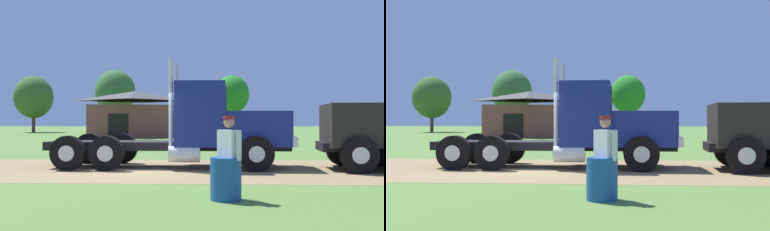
# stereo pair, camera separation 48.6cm
# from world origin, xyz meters

# --- Properties ---
(ground_plane) EXTENTS (200.00, 200.00, 0.00)m
(ground_plane) POSITION_xyz_m (0.00, 0.00, 0.00)
(ground_plane) COLOR #587D36
(dirt_track) EXTENTS (120.00, 6.70, 0.01)m
(dirt_track) POSITION_xyz_m (0.00, 0.00, 0.00)
(dirt_track) COLOR #937951
(dirt_track) RESTS_ON ground_plane
(truck_foreground_white) EXTENTS (8.36, 2.85, 3.64)m
(truck_foreground_white) POSITION_xyz_m (2.16, 0.62, 1.33)
(truck_foreground_white) COLOR black
(truck_foreground_white) RESTS_ON ground_plane
(visitor_standing_near) EXTENTS (0.49, 0.56, 1.70)m
(visitor_standing_near) POSITION_xyz_m (2.76, -5.42, 0.94)
(visitor_standing_near) COLOR silver
(visitor_standing_near) RESTS_ON ground_plane
(steel_barrel) EXTENTS (0.63, 0.63, 0.86)m
(steel_barrel) POSITION_xyz_m (2.69, -5.45, 0.43)
(steel_barrel) COLOR #19478C
(steel_barrel) RESTS_ON ground_plane
(shed_building) EXTENTS (9.35, 8.72, 4.49)m
(shed_building) POSITION_xyz_m (-4.99, 28.48, 2.16)
(shed_building) COLOR brown
(shed_building) RESTS_ON ground_plane
(tree_left) EXTENTS (5.11, 5.11, 7.49)m
(tree_left) POSITION_xyz_m (-21.03, 43.00, 4.67)
(tree_left) COLOR #513823
(tree_left) RESTS_ON ground_plane
(tree_mid) EXTENTS (5.01, 5.01, 7.88)m
(tree_mid) POSITION_xyz_m (-9.29, 39.61, 5.11)
(tree_mid) COLOR #513823
(tree_mid) RESTS_ON ground_plane
(tree_right) EXTENTS (3.86, 3.86, 6.64)m
(tree_right) POSITION_xyz_m (4.97, 34.62, 4.49)
(tree_right) COLOR #513823
(tree_right) RESTS_ON ground_plane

